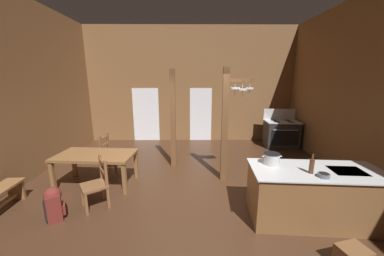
# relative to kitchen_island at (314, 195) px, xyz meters

# --- Properties ---
(ground_plane) EXTENTS (8.56, 9.35, 0.10)m
(ground_plane) POSITION_rel_kitchen_island_xyz_m (-2.09, 0.75, -0.51)
(ground_plane) COLOR #422819
(wall_back) EXTENTS (8.56, 0.14, 4.30)m
(wall_back) POSITION_rel_kitchen_island_xyz_m (-2.09, 5.10, 1.69)
(wall_back) COLOR brown
(wall_back) RESTS_ON ground_plane
(glazed_door_back_left) EXTENTS (1.00, 0.01, 2.05)m
(glazed_door_back_left) POSITION_rel_kitchen_island_xyz_m (-3.84, 5.02, 0.56)
(glazed_door_back_left) COLOR white
(glazed_door_back_left) RESTS_ON ground_plane
(glazed_panel_back_right) EXTENTS (0.84, 0.01, 2.05)m
(glazed_panel_back_right) POSITION_rel_kitchen_island_xyz_m (-1.70, 5.02, 0.56)
(glazed_panel_back_right) COLOR white
(glazed_panel_back_right) RESTS_ON ground_plane
(kitchen_island) EXTENTS (2.23, 1.13, 0.92)m
(kitchen_island) POSITION_rel_kitchen_island_xyz_m (0.00, 0.00, 0.00)
(kitchen_island) COLOR brown
(kitchen_island) RESTS_ON ground_plane
(stove_range) EXTENTS (1.18, 0.88, 1.32)m
(stove_range) POSITION_rel_kitchen_island_xyz_m (1.15, 4.16, 0.02)
(stove_range) COLOR #2D2D2D
(stove_range) RESTS_ON ground_plane
(support_post_with_pot_rack) EXTENTS (0.69, 0.25, 2.65)m
(support_post_with_pot_rack) POSITION_rel_kitchen_island_xyz_m (-1.27, 1.57, 1.00)
(support_post_with_pot_rack) COLOR brown
(support_post_with_pot_rack) RESTS_ON ground_plane
(support_post_center) EXTENTS (0.14, 0.14, 2.65)m
(support_post_center) POSITION_rel_kitchen_island_xyz_m (-2.58, 2.44, 0.86)
(support_post_center) COLOR brown
(support_post_center) RESTS_ON ground_plane
(step_stool) EXTENTS (0.42, 0.36, 0.30)m
(step_stool) POSITION_rel_kitchen_island_xyz_m (-0.04, -1.01, -0.28)
(step_stool) COLOR brown
(step_stool) RESTS_ON ground_plane
(dining_table) EXTENTS (1.76, 1.02, 0.74)m
(dining_table) POSITION_rel_kitchen_island_xyz_m (-4.26, 1.32, 0.19)
(dining_table) COLOR brown
(dining_table) RESTS_ON ground_plane
(ladderback_chair_near_window) EXTENTS (0.61, 0.61, 0.95)m
(ladderback_chair_near_window) POSITION_rel_kitchen_island_xyz_m (-3.89, 0.45, -0.01)
(ladderback_chair_near_window) COLOR brown
(ladderback_chair_near_window) RESTS_ON ground_plane
(ladderback_chair_by_post) EXTENTS (0.50, 0.50, 0.95)m
(ladderback_chair_by_post) POSITION_rel_kitchen_island_xyz_m (-4.30, 2.25, -0.01)
(ladderback_chair_by_post) COLOR brown
(ladderback_chair_by_post) RESTS_ON ground_plane
(backpack) EXTENTS (0.38, 0.39, 0.60)m
(backpack) POSITION_rel_kitchen_island_xyz_m (-4.48, 0.04, -0.15)
(backpack) COLOR maroon
(backpack) RESTS_ON ground_plane
(stockpot_on_counter) EXTENTS (0.35, 0.28, 0.20)m
(stockpot_on_counter) POSITION_rel_kitchen_island_xyz_m (-0.68, 0.26, 0.56)
(stockpot_on_counter) COLOR silver
(stockpot_on_counter) RESTS_ON kitchen_island
(mixing_bowl_on_counter) EXTENTS (0.18, 0.18, 0.06)m
(mixing_bowl_on_counter) POSITION_rel_kitchen_island_xyz_m (-0.07, -0.28, 0.49)
(mixing_bowl_on_counter) COLOR slate
(mixing_bowl_on_counter) RESTS_ON kitchen_island
(bottle_tall_on_counter) EXTENTS (0.07, 0.07, 0.32)m
(bottle_tall_on_counter) POSITION_rel_kitchen_island_xyz_m (-0.19, -0.13, 0.59)
(bottle_tall_on_counter) COLOR #56331E
(bottle_tall_on_counter) RESTS_ON kitchen_island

